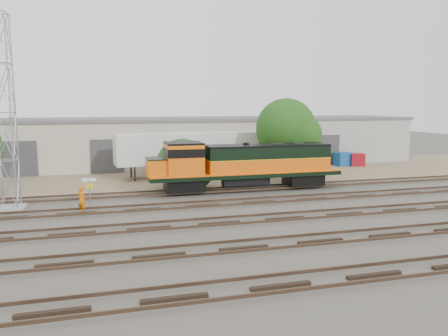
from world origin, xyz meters
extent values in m
plane|color=#47423A|center=(0.00, 0.00, 0.00)|extent=(140.00, 140.00, 0.00)
cube|color=#726047|center=(0.00, 15.00, 0.01)|extent=(80.00, 16.00, 0.02)
cube|color=black|center=(0.00, -12.00, 0.07)|extent=(80.00, 2.40, 0.14)
cube|color=#4C3828|center=(0.00, -12.75, 0.21)|extent=(80.00, 0.08, 0.14)
cube|color=#4C3828|center=(0.00, -11.25, 0.21)|extent=(80.00, 0.08, 0.14)
cube|color=black|center=(0.00, -7.50, 0.07)|extent=(80.00, 2.40, 0.14)
cube|color=#4C3828|center=(0.00, -8.25, 0.21)|extent=(80.00, 0.08, 0.14)
cube|color=#4C3828|center=(0.00, -6.75, 0.21)|extent=(80.00, 0.08, 0.14)
cube|color=black|center=(0.00, -3.00, 0.07)|extent=(80.00, 2.40, 0.14)
cube|color=#4C3828|center=(0.00, -3.75, 0.21)|extent=(80.00, 0.08, 0.14)
cube|color=#4C3828|center=(0.00, -2.25, 0.21)|extent=(80.00, 0.08, 0.14)
cube|color=black|center=(0.00, 1.50, 0.07)|extent=(80.00, 2.40, 0.14)
cube|color=#4C3828|center=(0.00, 0.75, 0.21)|extent=(80.00, 0.08, 0.14)
cube|color=#4C3828|center=(0.00, 2.25, 0.21)|extent=(80.00, 0.08, 0.14)
cube|color=black|center=(0.00, 6.00, 0.07)|extent=(80.00, 2.40, 0.14)
cube|color=#4C3828|center=(0.00, 5.25, 0.21)|extent=(80.00, 0.08, 0.14)
cube|color=#4C3828|center=(0.00, 6.75, 0.21)|extent=(80.00, 0.08, 0.14)
cube|color=beige|center=(0.00, 23.00, 2.50)|extent=(58.00, 10.00, 5.00)
cube|color=#59595B|center=(0.00, 23.00, 5.15)|extent=(58.40, 10.40, 0.30)
cube|color=#999993|center=(22.00, 17.95, 2.50)|extent=(14.00, 0.10, 5.00)
cube|color=#333335|center=(-14.00, 17.94, 1.70)|extent=(3.20, 0.12, 3.40)
cube|color=#333335|center=(-6.00, 17.94, 1.70)|extent=(3.20, 0.12, 3.40)
cube|color=#333335|center=(2.00, 17.94, 1.70)|extent=(3.20, 0.12, 3.40)
cube|color=#333335|center=(10.00, 17.94, 1.70)|extent=(3.20, 0.12, 3.40)
cube|color=#333335|center=(18.00, 17.94, 1.70)|extent=(3.20, 0.12, 3.40)
cube|color=black|center=(-0.45, 6.00, 0.73)|extent=(2.88, 2.16, 0.90)
cube|color=black|center=(9.46, 6.00, 0.73)|extent=(2.88, 2.16, 0.90)
cube|color=black|center=(4.51, 6.00, 1.34)|extent=(15.33, 2.70, 0.32)
cylinder|color=black|center=(4.51, 6.00, 0.78)|extent=(3.79, 0.99, 0.99)
cube|color=#E85E0A|center=(6.31, 6.00, 2.04)|extent=(9.92, 2.34, 1.08)
cube|color=black|center=(6.31, 6.00, 3.03)|extent=(9.92, 2.34, 0.90)
cube|color=black|center=(6.31, 6.00, 3.57)|extent=(9.92, 2.34, 0.18)
cube|color=#E85E0A|center=(-0.45, 6.00, 2.67)|extent=(2.70, 2.70, 2.34)
cube|color=black|center=(-0.45, 6.00, 3.91)|extent=(2.70, 2.70, 0.14)
cube|color=#E85E0A|center=(-2.53, 6.00, 2.13)|extent=(1.44, 2.16, 1.26)
cube|color=gray|center=(-12.27, 4.08, 0.10)|extent=(1.83, 1.83, 0.20)
cylinder|color=gray|center=(-11.71, 4.64, 6.30)|extent=(0.09, 0.09, 12.20)
cylinder|color=gray|center=(-11.71, 3.52, 6.30)|extent=(0.09, 0.09, 12.20)
cylinder|color=gray|center=(-7.25, 2.70, 1.06)|extent=(0.07, 0.07, 2.12)
cube|color=white|center=(-7.25, 2.70, 1.98)|extent=(0.87, 0.05, 0.21)
cube|color=yellow|center=(-7.25, 2.70, 1.59)|extent=(0.43, 0.04, 0.34)
imported|color=orange|center=(-7.70, 1.82, 0.88)|extent=(0.76, 0.74, 1.76)
cube|color=silver|center=(1.37, 14.09, 2.76)|extent=(13.71, 3.94, 2.81)
cube|color=black|center=(6.65, 14.58, 0.52)|extent=(2.73, 2.82, 1.04)
cube|color=black|center=(-3.71, 12.57, 0.68)|extent=(0.16, 0.16, 1.35)
cube|color=black|center=(-3.90, 14.64, 0.68)|extent=(0.16, 0.16, 1.35)
cube|color=#154B90|center=(19.42, 16.75, 0.75)|extent=(1.66, 1.57, 1.50)
cube|color=maroon|center=(20.87, 16.21, 0.70)|extent=(1.84, 1.77, 1.40)
cylinder|color=#382619|center=(-0.12, 8.38, 0.20)|extent=(0.30, 0.30, 0.39)
sphere|color=#1E4E16|center=(-0.12, 8.38, 1.91)|extent=(4.33, 4.33, 4.33)
sphere|color=#1E4E16|center=(0.74, 7.73, 1.48)|extent=(3.03, 3.03, 3.03)
cylinder|color=#382619|center=(9.77, 10.46, 1.36)|extent=(0.31, 0.31, 2.73)
sphere|color=#1E4E16|center=(9.77, 10.46, 4.64)|extent=(5.45, 5.45, 5.45)
sphere|color=#1E4E16|center=(10.86, 9.64, 4.09)|extent=(3.82, 3.82, 3.82)
camera|label=1|loc=(-6.14, -26.40, 6.81)|focal=35.00mm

